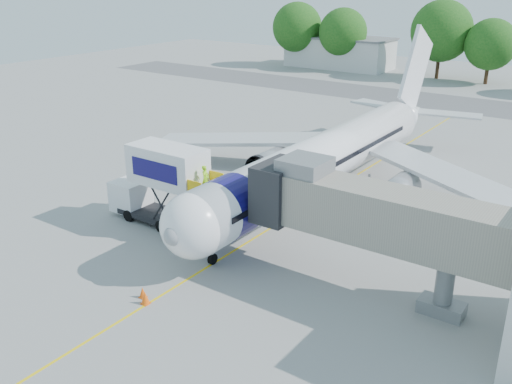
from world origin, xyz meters
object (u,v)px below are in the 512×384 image
Objects in this scene: catering_hiloader at (161,185)px; ground_tug at (76,292)px; aircraft at (328,157)px; jet_bridge at (363,212)px.

catering_hiloader is 2.23× the size of ground_tug.
jet_bridge is (7.99, -11.12, 1.39)m from aircraft.
jet_bridge reaches higher than catering_hiloader.
jet_bridge is at bearing 0.01° from catering_hiloader.
jet_bridge is 1.64× the size of catering_hiloader.
aircraft is at bearing 95.68° from ground_tug.
jet_bridge is 3.64× the size of ground_tug.
catering_hiloader is (-6.27, -11.12, -0.19)m from aircraft.
aircraft is at bearing 125.70° from jet_bridge.
catering_hiloader is at bearing -119.40° from aircraft.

